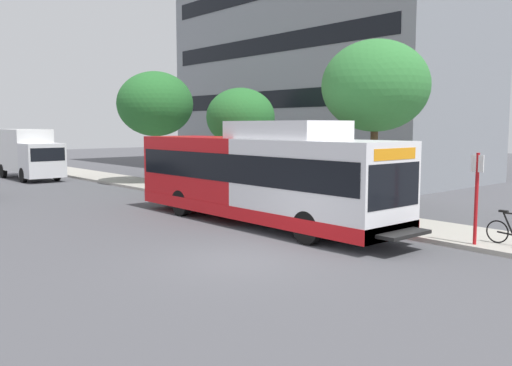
{
  "coord_description": "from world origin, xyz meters",
  "views": [
    {
      "loc": [
        -8.78,
        -10.81,
        3.5
      ],
      "look_at": [
        2.91,
        2.79,
        1.6
      ],
      "focal_mm": 38.22,
      "sensor_mm": 36.0,
      "label": 1
    }
  ],
  "objects_px": {
    "street_tree_near_stop": "(375,86)",
    "box_truck_background": "(28,152)",
    "bus_stop_sign_pole": "(477,192)",
    "street_tree_far_block": "(155,104)",
    "transit_bus": "(259,176)",
    "street_tree_mid_block": "(241,117)"
  },
  "relations": [
    {
      "from": "bus_stop_sign_pole",
      "to": "street_tree_near_stop",
      "type": "height_order",
      "value": "street_tree_near_stop"
    },
    {
      "from": "street_tree_far_block",
      "to": "box_truck_background",
      "type": "relative_size",
      "value": 0.93
    },
    {
      "from": "street_tree_mid_block",
      "to": "street_tree_far_block",
      "type": "relative_size",
      "value": 0.8
    },
    {
      "from": "street_tree_near_stop",
      "to": "box_truck_background",
      "type": "height_order",
      "value": "street_tree_near_stop"
    },
    {
      "from": "bus_stop_sign_pole",
      "to": "street_tree_far_block",
      "type": "height_order",
      "value": "street_tree_far_block"
    },
    {
      "from": "transit_bus",
      "to": "street_tree_mid_block",
      "type": "height_order",
      "value": "street_tree_mid_block"
    },
    {
      "from": "bus_stop_sign_pole",
      "to": "box_truck_background",
      "type": "distance_m",
      "value": 29.45
    },
    {
      "from": "transit_bus",
      "to": "box_truck_background",
      "type": "xyz_separation_m",
      "value": [
        -0.71,
        22.27,
        0.04
      ]
    },
    {
      "from": "transit_bus",
      "to": "street_tree_near_stop",
      "type": "distance_m",
      "value": 5.54
    },
    {
      "from": "street_tree_near_stop",
      "to": "box_truck_background",
      "type": "distance_m",
      "value": 24.87
    },
    {
      "from": "street_tree_mid_block",
      "to": "street_tree_far_block",
      "type": "height_order",
      "value": "street_tree_far_block"
    },
    {
      "from": "street_tree_mid_block",
      "to": "street_tree_far_block",
      "type": "bearing_deg",
      "value": 94.44
    },
    {
      "from": "transit_bus",
      "to": "street_tree_far_block",
      "type": "height_order",
      "value": "street_tree_far_block"
    },
    {
      "from": "street_tree_far_block",
      "to": "bus_stop_sign_pole",
      "type": "bearing_deg",
      "value": -95.02
    },
    {
      "from": "transit_bus",
      "to": "street_tree_near_stop",
      "type": "xyz_separation_m",
      "value": [
        4.07,
        -1.92,
        3.24
      ]
    },
    {
      "from": "bus_stop_sign_pole",
      "to": "street_tree_far_block",
      "type": "distance_m",
      "value": 20.96
    },
    {
      "from": "bus_stop_sign_pole",
      "to": "street_tree_far_block",
      "type": "relative_size",
      "value": 0.4
    },
    {
      "from": "street_tree_near_stop",
      "to": "street_tree_mid_block",
      "type": "distance_m",
      "value": 8.38
    },
    {
      "from": "street_tree_mid_block",
      "to": "street_tree_far_block",
      "type": "distance_m",
      "value": 7.28
    },
    {
      "from": "bus_stop_sign_pole",
      "to": "box_truck_background",
      "type": "height_order",
      "value": "box_truck_background"
    },
    {
      "from": "bus_stop_sign_pole",
      "to": "box_truck_background",
      "type": "xyz_separation_m",
      "value": [
        -2.71,
        29.33,
        0.09
      ]
    },
    {
      "from": "street_tree_far_block",
      "to": "transit_bus",
      "type": "bearing_deg",
      "value": -105.66
    }
  ]
}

